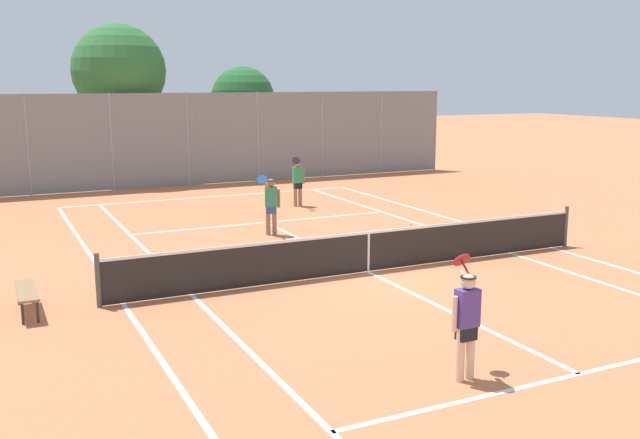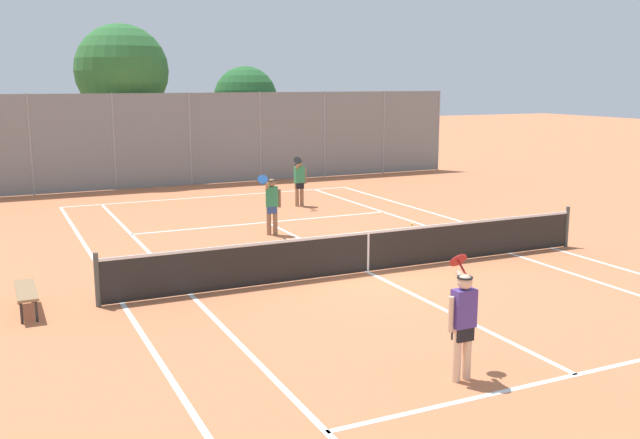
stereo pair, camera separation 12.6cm
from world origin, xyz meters
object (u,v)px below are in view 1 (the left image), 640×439
Objects in this scene: loose_tennis_ball_1 at (411,224)px; loose_tennis_ball_0 at (142,281)px; player_far_left at (271,203)px; tree_behind_left at (116,73)px; player_near_side at (466,319)px; courtside_bench at (27,292)px; tree_behind_right at (243,101)px; player_far_right at (298,180)px; tennis_net at (368,250)px.

loose_tennis_ball_0 is at bearing -162.50° from loose_tennis_ball_1.
tree_behind_left is at bearing 98.21° from player_far_left.
courtside_bench is (-5.55, 6.00, -0.52)m from player_near_side.
loose_tennis_ball_1 is at bearing 17.50° from loose_tennis_ball_0.
player_near_side is at bearing -66.16° from loose_tennis_ball_0.
tree_behind_right is (-0.58, 13.25, 3.36)m from loose_tennis_ball_1.
player_far_left is at bearing 172.80° from loose_tennis_ball_1.
player_near_side is 14.92m from player_far_right.
player_far_right is 1.18× the size of courtside_bench.
courtside_bench is (-7.21, 0.19, -0.10)m from tennis_net.
loose_tennis_ball_0 is at bearing 26.82° from courtside_bench.
tree_behind_left is at bearing 114.85° from loose_tennis_ball_1.
player_far_right is 0.27× the size of tree_behind_left.
loose_tennis_ball_0 and loose_tennis_ball_1 have the same top height.
player_far_right is at bearing 110.95° from loose_tennis_ball_1.
player_near_side is 23.50m from tree_behind_left.
tree_behind_left is at bearing 81.13° from loose_tennis_ball_0.
courtside_bench is (-11.01, -3.92, 0.38)m from loose_tennis_ball_1.
loose_tennis_ball_1 is 0.01× the size of tree_behind_right.
tree_behind_left reaches higher than loose_tennis_ball_1.
tree_behind_right is at bearing 92.52° from loose_tennis_ball_1.
tennis_net is 8.89m from player_far_right.
player_far_left is 13.47m from tree_behind_right.
player_far_right is at bearing 75.50° from player_near_side.
player_far_left is at bearing 96.31° from tennis_net.
player_far_left and player_far_right have the same top height.
tree_behind_right is at bearing 58.73° from courtside_bench.
player_far_left is at bearing 83.72° from player_near_side.
player_near_side is at bearing -96.28° from player_far_left.
player_far_left is 0.36× the size of tree_behind_right.
courtside_bench is at bearing -137.72° from player_far_right.
player_far_left is at bearing 33.70° from courtside_bench.
player_near_side is 7.92m from loose_tennis_ball_0.
player_far_left reaches higher than loose_tennis_ball_0.
tennis_net is 5.07m from loose_tennis_ball_0.
courtside_bench is 0.30× the size of tree_behind_right.
courtside_bench is (-6.70, -4.47, -0.52)m from player_far_left.
player_far_left is 13.38m from tree_behind_left.
courtside_bench is at bearing -146.30° from player_far_left.
player_near_side is 26.88× the size of loose_tennis_ball_1.
player_far_left is 26.88× the size of loose_tennis_ball_0.
player_far_left is at bearing -106.36° from tree_behind_right.
player_near_side reaches higher than loose_tennis_ball_0.
tennis_net is at bearing -132.71° from loose_tennis_ball_1.
tennis_net is 6.76× the size of player_far_left.
courtside_bench is at bearing 132.75° from player_near_side.
tree_behind_right reaches higher than courtside_bench.
tree_behind_left is (-0.68, 23.20, 3.67)m from player_near_side.
loose_tennis_ball_0 is 2.68m from courtside_bench.
player_far_left is 8.07m from courtside_bench.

